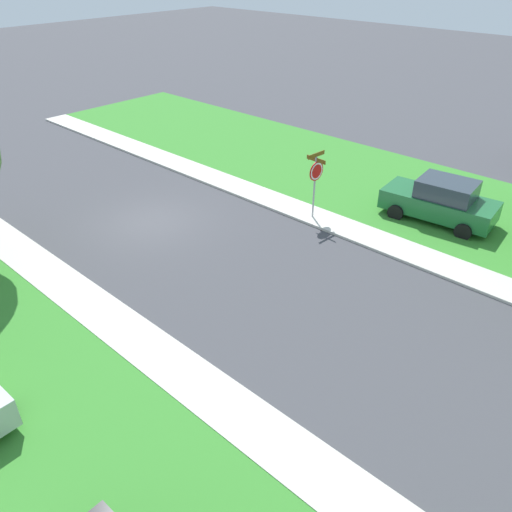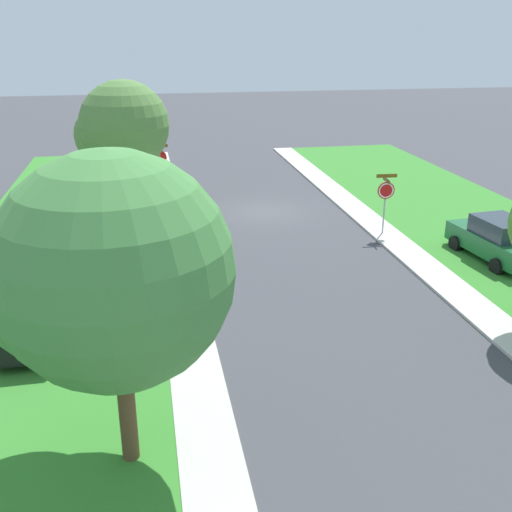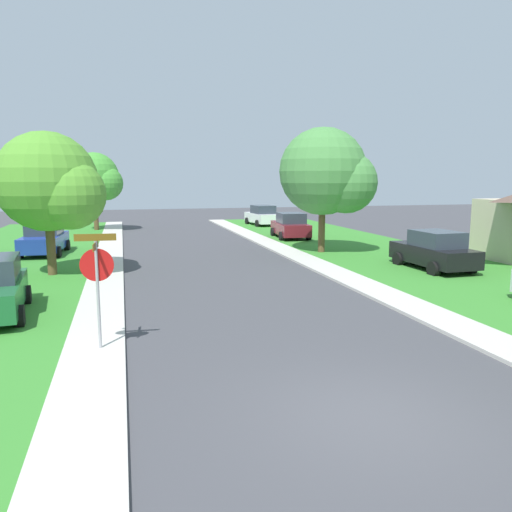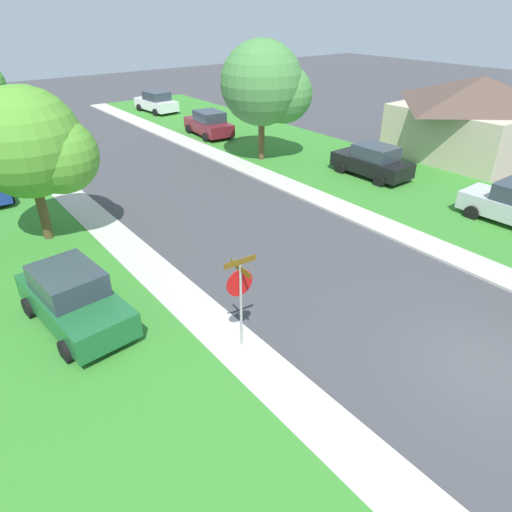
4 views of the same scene
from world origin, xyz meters
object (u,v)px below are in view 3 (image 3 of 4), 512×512
Objects in this scene: car_black_driveway_right at (434,251)px; stop_sign_far_corner at (97,272)px; car_maroon_far_down_street at (290,226)px; tree_sidewalk_mid at (97,179)px; tree_sidewalk_far at (329,174)px; tree_corner_large at (53,185)px; car_white_near_corner at (262,216)px; car_blue_behind_trees at (44,239)px.

stop_sign_far_corner is at bearing -152.71° from car_black_driveway_right.
tree_sidewalk_mid is (-12.56, 8.72, 3.11)m from car_maroon_far_down_street.
tree_sidewalk_far reaches higher than tree_sidewalk_mid.
car_maroon_far_down_street is 7.54m from tree_sidewalk_far.
tree_sidewalk_far is 1.13× the size of tree_corner_large.
tree_sidewalk_mid reaches higher than car_maroon_far_down_street.
car_white_near_corner is 13.65m from tree_sidewalk_mid.
car_black_driveway_right is at bearing -55.09° from tree_sidewalk_mid.
car_black_driveway_right is 0.65× the size of tree_sidewalk_far.
car_maroon_far_down_street is (11.41, 19.68, -1.01)m from stop_sign_far_corner.
tree_sidewalk_far is 1.12× the size of tree_sidewalk_mid.
tree_sidewalk_far is at bearing -51.44° from tree_sidewalk_mid.
car_black_driveway_right is at bearing -66.48° from tree_sidewalk_far.
stop_sign_far_corner is at bearing -112.61° from car_white_near_corner.
tree_corner_large is (-15.77, 2.74, 2.86)m from car_black_driveway_right.
car_white_near_corner is at bearing 3.09° from tree_sidewalk_mid.
tree_sidewalk_mid reaches higher than stop_sign_far_corner.
stop_sign_far_corner is 17.24m from tree_sidewalk_far.
stop_sign_far_corner is at bearing -130.88° from tree_sidewalk_far.
tree_sidewalk_far reaches higher than car_blue_behind_trees.
car_white_near_corner is at bearing 53.70° from tree_corner_large.
car_blue_behind_trees is 0.75× the size of tree_corner_large.
tree_sidewalk_far is at bearing 49.12° from stop_sign_far_corner.
stop_sign_far_corner is at bearing -78.16° from car_blue_behind_trees.
car_blue_behind_trees is (-3.40, 16.23, -1.01)m from stop_sign_far_corner.
car_white_near_corner is 0.74× the size of tree_sidewalk_mid.
car_white_near_corner is (12.12, 29.11, -1.01)m from stop_sign_far_corner.
stop_sign_far_corner is 0.64× the size of car_black_driveway_right.
tree_corner_large is (1.36, -6.41, 2.86)m from car_blue_behind_trees.
tree_sidewalk_mid is (-12.33, 15.47, -0.23)m from tree_sidewalk_far.
car_white_near_corner is 0.66× the size of tree_sidewalk_far.
tree_corner_large is at bearing -126.30° from car_white_near_corner.
car_black_driveway_right is at bearing -28.13° from car_blue_behind_trees.
car_blue_behind_trees and car_white_near_corner have the same top height.
tree_sidewalk_far is (-0.23, -6.76, 3.34)m from car_maroon_far_down_street.
car_black_driveway_right is at bearing -9.87° from tree_corner_large.
stop_sign_far_corner reaches higher than car_black_driveway_right.
tree_sidewalk_mid is 18.59m from tree_corner_large.
car_maroon_far_down_street is at bearing 88.09° from tree_sidewalk_far.
car_blue_behind_trees is 20.17m from car_white_near_corner.
tree_corner_large is at bearing 101.76° from stop_sign_far_corner.
car_white_near_corner is 0.75× the size of tree_corner_large.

